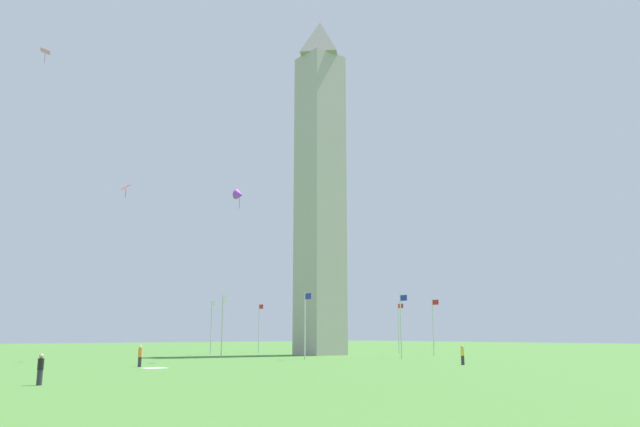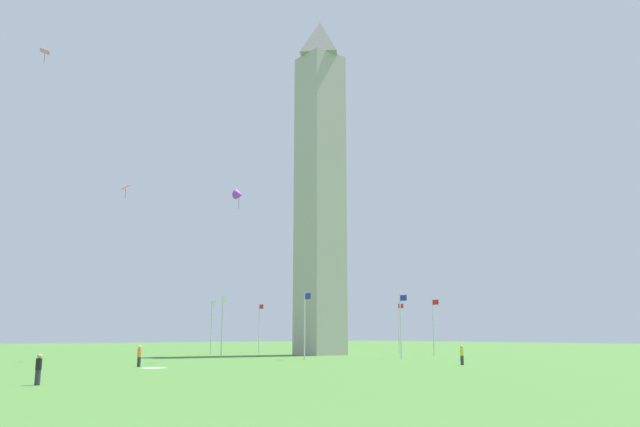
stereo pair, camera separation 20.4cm
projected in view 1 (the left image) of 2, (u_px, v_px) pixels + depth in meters
The scene contains 17 objects.
ground_plane at pixel (320, 355), 80.39m from camera, with size 260.00×260.00×0.00m, color #477A33.
obelisk_monument at pixel (320, 180), 84.89m from camera, with size 5.17×5.17×46.96m.
flagpole_n at pixel (401, 323), 69.87m from camera, with size 1.12×0.14×7.16m.
flagpole_ne at pixel (433, 324), 79.51m from camera, with size 1.12×0.14×7.16m.
flagpole_e at pixel (399, 325), 90.07m from camera, with size 1.12×0.14×7.16m.
flagpole_se at pixel (331, 326), 95.39m from camera, with size 1.12×0.14×7.16m.
flagpole_s at pixel (259, 325), 92.33m from camera, with size 1.12×0.14×7.16m.
flagpole_sw at pixel (212, 324), 82.70m from camera, with size 1.12×0.14×7.16m.
flagpole_w at pixel (222, 323), 72.13m from camera, with size 1.12×0.14×7.16m.
flagpole_nw at pixel (305, 322), 66.82m from camera, with size 1.12×0.14×7.16m.
person_orange_shirt at pixel (140, 356), 51.46m from camera, with size 0.32×0.32×1.77m.
person_black_shirt at pixel (40, 370), 33.06m from camera, with size 0.32×0.32×1.64m.
person_yellow_shirt at pixel (463, 355), 54.66m from camera, with size 0.32×0.32×1.69m.
kite_purple_delta at pixel (239, 195), 64.58m from camera, with size 1.39×1.30×2.11m.
kite_red_diamond at pixel (126, 187), 67.68m from camera, with size 0.98×0.83×1.55m.
kite_pink_diamond at pixel (45, 52), 57.39m from camera, with size 1.09×1.08×1.36m.
picnic_blanket_near_first_person at pixel (155, 368), 49.60m from camera, with size 1.80×1.40×0.01m, color white.
Camera 1 is at (64.40, -51.46, 2.68)m, focal length 34.75 mm.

